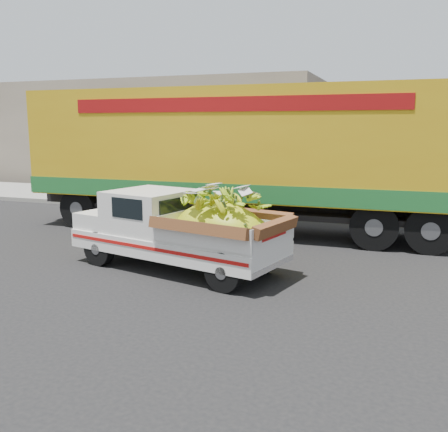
% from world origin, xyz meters
% --- Properties ---
extents(ground, '(100.00, 100.00, 0.00)m').
position_xyz_m(ground, '(0.00, 0.00, 0.00)').
color(ground, black).
rests_on(ground, ground).
extents(curb, '(60.00, 0.25, 0.15)m').
position_xyz_m(curb, '(0.00, 6.31, 0.07)').
color(curb, gray).
rests_on(curb, ground).
extents(sidewalk, '(60.00, 4.00, 0.14)m').
position_xyz_m(sidewalk, '(0.00, 8.41, 0.07)').
color(sidewalk, gray).
rests_on(sidewalk, ground).
extents(building_left, '(18.00, 6.00, 5.00)m').
position_xyz_m(building_left, '(-8.00, 14.31, 2.50)').
color(building_left, gray).
rests_on(building_left, ground).
extents(pickup_truck, '(4.64, 2.58, 1.54)m').
position_xyz_m(pickup_truck, '(0.96, -0.15, 0.83)').
color(pickup_truck, black).
rests_on(pickup_truck, ground).
extents(semi_trailer, '(12.01, 2.66, 3.80)m').
position_xyz_m(semi_trailer, '(0.76, 3.86, 2.12)').
color(semi_trailer, black).
rests_on(semi_trailer, ground).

